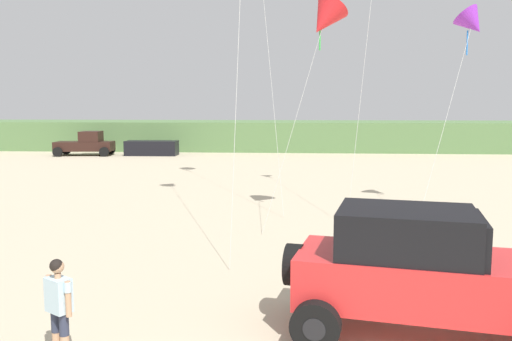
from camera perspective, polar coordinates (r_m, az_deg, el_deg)
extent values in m
cube|color=#567A47|center=(49.94, 1.68, 3.86)|extent=(90.00, 9.15, 2.60)
cube|color=red|center=(9.76, 17.91, -11.33)|extent=(4.67, 2.66, 0.90)
cube|color=black|center=(9.52, 15.99, -6.40)|extent=(2.60, 2.18, 0.80)
cube|color=black|center=(9.62, 23.19, -6.80)|extent=(0.42, 1.66, 0.72)
cylinder|color=black|center=(9.89, 4.16, -10.15)|extent=(0.45, 0.82, 0.77)
cylinder|color=black|center=(10.98, 8.20, -12.22)|extent=(0.88, 0.46, 0.84)
cylinder|color=black|center=(10.98, 8.20, -12.22)|extent=(0.43, 0.39, 0.38)
cylinder|color=black|center=(9.08, 6.47, -16.42)|extent=(0.88, 0.46, 0.84)
cylinder|color=black|center=(9.08, 6.47, -16.42)|extent=(0.43, 0.39, 0.38)
cylinder|color=#2D3347|center=(9.23, -20.89, -14.98)|extent=(0.15, 0.15, 0.36)
cylinder|color=#2D3347|center=(9.05, -20.10, -15.38)|extent=(0.15, 0.15, 0.36)
cube|color=silver|center=(8.98, -20.62, -12.51)|extent=(0.48, 0.43, 0.54)
cylinder|color=tan|center=(9.19, -21.51, -12.17)|extent=(0.09, 0.09, 0.56)
cylinder|color=silver|center=(9.13, -21.56, -11.04)|extent=(0.11, 0.11, 0.16)
cylinder|color=tan|center=(8.78, -19.69, -12.99)|extent=(0.09, 0.09, 0.56)
cylinder|color=silver|center=(8.72, -19.74, -11.81)|extent=(0.11, 0.11, 0.16)
cylinder|color=tan|center=(8.89, -20.71, -10.62)|extent=(0.10, 0.10, 0.08)
sphere|color=tan|center=(8.84, -20.75, -9.72)|extent=(0.21, 0.21, 0.21)
sphere|color=black|center=(8.83, -20.84, -9.62)|extent=(0.21, 0.21, 0.21)
cube|color=black|center=(45.35, -18.10, 2.52)|extent=(4.77, 2.35, 0.76)
cube|color=black|center=(45.15, -17.47, 3.55)|extent=(1.77, 1.95, 0.84)
cylinder|color=black|center=(45.90, -15.50, 2.19)|extent=(0.78, 0.34, 0.76)
cylinder|color=black|center=(43.87, -16.15, 1.96)|extent=(0.78, 0.34, 0.76)
cylinder|color=black|center=(46.93, -19.89, 2.13)|extent=(0.78, 0.34, 0.76)
cylinder|color=black|center=(44.95, -20.72, 1.89)|extent=(0.78, 0.34, 0.76)
cube|color=black|center=(44.06, -11.24, 2.41)|extent=(4.23, 1.77, 1.20)
cylinder|color=silver|center=(19.62, 12.09, 14.94)|extent=(1.57, 3.48, 13.47)
cone|color=purple|center=(21.20, 22.41, 14.56)|extent=(1.65, 1.57, 1.32)
cylinder|color=blue|center=(21.06, 21.93, 12.71)|extent=(0.05, 0.08, 0.88)
cylinder|color=silver|center=(18.81, 19.87, 5.07)|extent=(2.66, 3.79, 6.96)
cone|color=red|center=(18.17, 7.47, 15.94)|extent=(1.86, 1.84, 1.78)
cylinder|color=green|center=(18.07, 6.94, 13.87)|extent=(0.05, 0.07, 0.67)
cylinder|color=silver|center=(17.04, 4.17, 5.08)|extent=(1.96, 1.80, 6.82)
cylinder|color=silver|center=(21.48, 1.12, 15.19)|extent=(1.59, 5.01, 14.07)
cylinder|color=silver|center=(15.28, -1.77, 17.18)|extent=(0.05, 4.97, 13.35)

